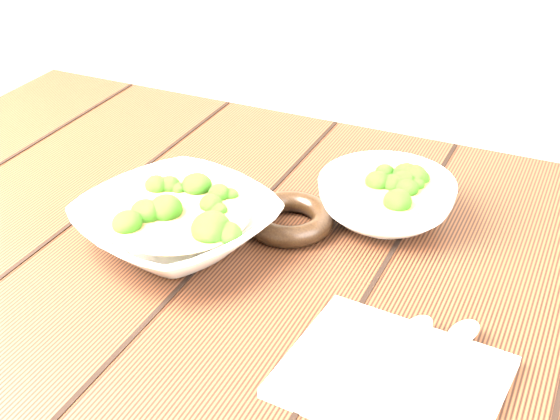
% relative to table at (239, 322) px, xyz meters
% --- Properties ---
extents(table, '(1.20, 0.80, 0.75)m').
position_rel_table_xyz_m(table, '(0.00, 0.00, 0.00)').
color(table, '#3B1F10').
rests_on(table, ground).
extents(soup_bowl_front, '(0.29, 0.29, 0.07)m').
position_rel_table_xyz_m(soup_bowl_front, '(-0.07, -0.02, 0.15)').
color(soup_bowl_front, white).
rests_on(soup_bowl_front, table).
extents(soup_bowl_back, '(0.19, 0.19, 0.06)m').
position_rel_table_xyz_m(soup_bowl_back, '(0.15, 0.14, 0.15)').
color(soup_bowl_back, white).
rests_on(soup_bowl_back, table).
extents(trivet, '(0.14, 0.14, 0.03)m').
position_rel_table_xyz_m(trivet, '(0.04, 0.07, 0.13)').
color(trivet, black).
rests_on(trivet, table).
extents(napkin, '(0.22, 0.19, 0.01)m').
position_rel_table_xyz_m(napkin, '(0.25, -0.15, 0.13)').
color(napkin, beige).
rests_on(napkin, table).
extents(spoon_left, '(0.06, 0.17, 0.01)m').
position_rel_table_xyz_m(spoon_left, '(0.24, -0.11, 0.13)').
color(spoon_left, '#ADA998').
rests_on(spoon_left, napkin).
extents(spoon_right, '(0.07, 0.17, 0.01)m').
position_rel_table_xyz_m(spoon_right, '(0.29, -0.09, 0.13)').
color(spoon_right, '#ADA998').
rests_on(spoon_right, napkin).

